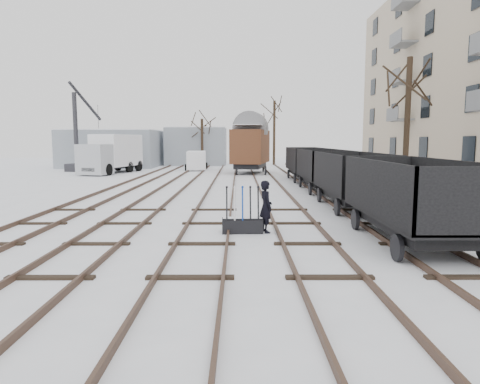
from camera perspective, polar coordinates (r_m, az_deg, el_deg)
The scene contains 17 objects.
ground at distance 12.28m, azimuth -5.09°, elevation -7.03°, with size 120.00×120.00×0.00m, color white.
tracks at distance 25.73m, azimuth -2.51°, elevation 0.50°, with size 13.90×52.00×0.16m.
shed_left at distance 49.90m, azimuth -16.61°, elevation 5.61°, with size 10.00×8.00×4.10m.
shed_right at distance 52.13m, azimuth -5.77°, elevation 6.12°, with size 7.00×6.00×4.50m.
ground_frame at distance 13.69m, azimuth 0.34°, elevation -4.33°, with size 1.31×0.46×1.49m.
worker at distance 13.72m, azimuth 3.47°, elevation -1.96°, with size 0.61×0.40×1.68m, color black.
freight_wagon_a at distance 13.22m, azimuth 21.87°, elevation -2.45°, with size 2.35×5.88×2.40m.
freight_wagon_b at distance 19.24m, azimuth 14.75°, elevation 0.62°, with size 2.35×5.88×2.40m.
freight_wagon_c at distance 25.45m, azimuth 11.06°, elevation 2.21°, with size 2.35×5.88×2.40m.
freight_wagon_d at distance 31.74m, azimuth 8.82°, elevation 3.17°, with size 2.35×5.88×2.40m.
box_van_wagon at distance 38.29m, azimuth 1.43°, elevation 6.22°, with size 4.00×6.05×4.26m.
lorry at distance 40.12m, azimuth -16.70°, elevation 4.96°, with size 3.72×7.93×3.46m.
panel_van at distance 42.80m, azimuth -5.82°, elevation 4.24°, with size 2.14×4.35×1.86m.
crane at distance 43.58m, azimuth -20.88°, elevation 5.48°, with size 2.07×4.98×8.34m.
tree_near at distance 24.29m, azimuth 21.35°, elevation 8.00°, with size 0.30×0.30×7.22m, color black.
tree_far_left at distance 48.33m, azimuth -5.07°, elevation 6.56°, with size 0.30×0.30×5.32m, color black.
tree_far_right at distance 51.44m, azimuth 4.58°, elevation 7.85°, with size 0.30×0.30×7.58m, color black.
Camera 1 is at (1.04, -11.88, 2.96)m, focal length 32.00 mm.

